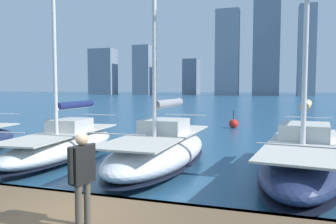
{
  "coord_description": "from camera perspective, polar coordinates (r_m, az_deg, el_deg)",
  "views": [
    {
      "loc": [
        -3.73,
        5.34,
        3.08
      ],
      "look_at": [
        -0.0,
        -6.46,
        2.2
      ],
      "focal_mm": 35.0,
      "sensor_mm": 36.0,
      "label": 1
    }
  ],
  "objects": [
    {
      "name": "dock_pier",
      "position": [
        7.07,
        -16.51,
        -17.13
      ],
      "size": [
        28.0,
        2.8,
        0.6
      ],
      "color": "brown",
      "rests_on": "ground"
    },
    {
      "name": "channel_buoy",
      "position": [
        26.21,
        11.31,
        -1.99
      ],
      "size": [
        0.7,
        0.7,
        1.4
      ],
      "color": "red",
      "rests_on": "ground"
    },
    {
      "name": "city_skyline",
      "position": [
        164.47,
        16.85,
        9.24
      ],
      "size": [
        172.38,
        22.99,
        52.44
      ],
      "color": "slate",
      "rests_on": "ground"
    },
    {
      "name": "sailboat_navy",
      "position": [
        15.29,
        -17.52,
        -5.17
      ],
      "size": [
        3.14,
        8.43,
        10.79
      ],
      "color": "white",
      "rests_on": "ground"
    },
    {
      "name": "sailboat_tan",
      "position": [
        12.19,
        22.5,
        -7.38
      ],
      "size": [
        3.82,
        9.19,
        9.8
      ],
      "color": "navy",
      "rests_on": "ground"
    },
    {
      "name": "person_black_shirt",
      "position": [
        6.06,
        -14.7,
        -9.87
      ],
      "size": [
        0.3,
        0.61,
        1.72
      ],
      "color": "#4C473D",
      "rests_on": "dock_pier"
    },
    {
      "name": "sailboat_grey",
      "position": [
        12.8,
        -1.33,
        -6.38
      ],
      "size": [
        2.97,
        8.01,
        12.99
      ],
      "color": "white",
      "rests_on": "ground"
    }
  ]
}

